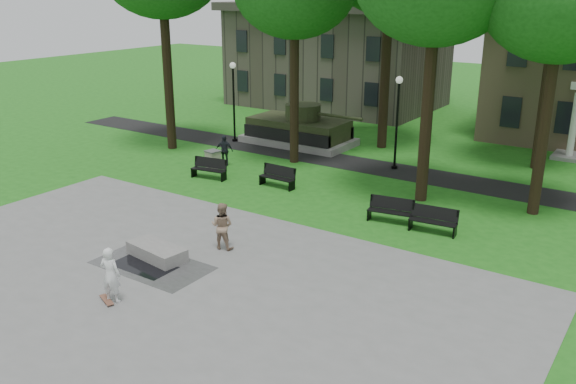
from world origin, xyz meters
name	(u,v)px	position (x,y,z in m)	size (l,w,h in m)	color
ground	(238,246)	(0.00, 0.00, 0.00)	(120.00, 120.00, 0.00)	#1D6317
plaza	(133,302)	(0.00, -5.00, 0.01)	(22.00, 16.00, 0.02)	gray
footpath	(383,168)	(0.00, 12.00, 0.01)	(44.00, 2.60, 0.01)	black
building_left	(338,58)	(-11.00, 26.50, 3.60)	(15.00, 10.00, 7.20)	#4C443D
lamp_left	(234,95)	(-10.00, 12.30, 2.79)	(0.36, 0.36, 4.73)	black
lamp_mid	(397,115)	(0.50, 12.30, 2.79)	(0.36, 0.36, 4.73)	black
tank_monument	(299,130)	(-6.46, 14.00, 0.86)	(7.45, 3.40, 2.40)	gray
puddle	(143,266)	(-1.59, -3.08, 0.02)	(2.20, 1.20, 0.00)	black
concrete_block	(157,251)	(-1.69, -2.34, 0.24)	(2.20, 1.00, 0.45)	gray
skateboard	(107,301)	(-0.67, -5.41, 0.06)	(0.78, 0.20, 0.07)	brown
skateboarder	(111,275)	(-0.53, -5.29, 0.89)	(0.63, 0.41, 1.73)	white
friend_watching	(222,226)	(-0.33, -0.45, 0.88)	(0.83, 0.65, 1.71)	#9A7D63
pedestrian_walker	(224,150)	(-7.16, 7.90, 0.81)	(0.95, 0.39, 1.61)	#1F242A
park_bench_0	(210,168)	(-6.29, 5.73, 0.52)	(1.85, 0.80, 1.00)	black
park_bench_1	(278,176)	(-2.76, 6.50, 0.52)	(1.81, 0.56, 1.00)	black
park_bench_2	(391,210)	(3.54, 5.31, 0.52)	(1.85, 0.81, 1.00)	black
park_bench_3	(434,219)	(5.35, 5.22, 0.52)	(1.84, 0.71, 1.00)	black
trash_bin	(213,159)	(-7.25, 7.10, 0.49)	(0.76, 0.76, 0.96)	#A29485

